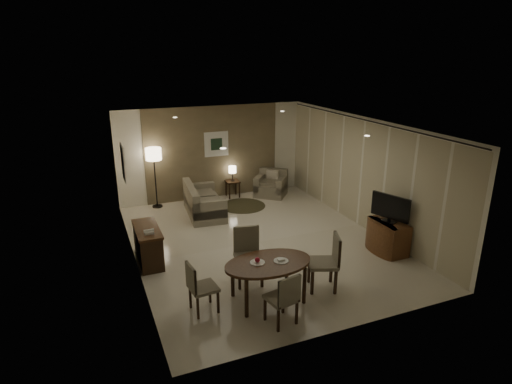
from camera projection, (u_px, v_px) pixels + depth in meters
name	position (u px, v px, depth m)	size (l,w,h in m)	color
room_shell	(253.00, 181.00, 9.75)	(5.50, 7.00, 2.70)	beige
taupe_accent	(213.00, 153.00, 12.45)	(3.96, 0.03, 2.70)	#7B6A4C
curtain_wall	(361.00, 174.00, 10.38)	(0.08, 6.70, 2.58)	beige
curtain_rod	(365.00, 120.00, 9.96)	(0.03, 0.03, 6.80)	black
art_back_frame	(216.00, 144.00, 12.39)	(0.72, 0.03, 0.72)	silver
art_back_canvas	(217.00, 144.00, 12.38)	(0.34, 0.01, 0.34)	#1B311E
art_left_frame	(123.00, 163.00, 9.31)	(0.03, 0.60, 0.80)	silver
art_left_canvas	(124.00, 163.00, 9.31)	(0.01, 0.46, 0.64)	gray
downlight_nl	(223.00, 148.00, 6.89)	(0.10, 0.10, 0.01)	white
downlight_nr	(367.00, 136.00, 7.90)	(0.10, 0.10, 0.01)	white
downlight_fl	(175.00, 117.00, 10.05)	(0.10, 0.10, 0.01)	white
downlight_fr	(282.00, 111.00, 11.06)	(0.10, 0.10, 0.01)	white
console_desk	(148.00, 245.00, 8.81)	(0.48, 1.20, 0.75)	#4F3019
telephone	(149.00, 232.00, 8.41)	(0.20, 0.14, 0.09)	white
tv_cabinet	(388.00, 236.00, 9.27)	(0.48, 0.90, 0.70)	brown
flat_tv	(390.00, 208.00, 9.05)	(0.06, 0.88, 0.60)	black
dining_table	(268.00, 281.00, 7.45)	(1.55, 0.97, 0.73)	#4F3019
chair_near	(281.00, 297.00, 6.80)	(0.44, 0.44, 0.91)	gray
chair_far	(249.00, 257.00, 7.96)	(0.51, 0.51, 1.05)	gray
chair_left	(203.00, 287.00, 7.11)	(0.43, 0.43, 0.90)	gray
chair_right	(323.00, 262.00, 7.77)	(0.51, 0.51, 1.05)	gray
plate_a	(257.00, 263.00, 7.32)	(0.26, 0.26, 0.02)	white
plate_b	(281.00, 261.00, 7.37)	(0.26, 0.26, 0.02)	white
fruit_apple	(257.00, 260.00, 7.30)	(0.09, 0.09, 0.09)	#B1142B
napkin	(281.00, 260.00, 7.37)	(0.12, 0.08, 0.03)	white
round_rug	(243.00, 206.00, 12.09)	(1.26, 1.26, 0.01)	#433F25
sofa	(204.00, 200.00, 11.37)	(0.87, 1.74, 0.82)	gray
armchair	(271.00, 183.00, 12.84)	(0.86, 0.82, 0.77)	gray
side_table	(233.00, 189.00, 12.78)	(0.39, 0.39, 0.50)	#311F10
table_lamp	(232.00, 173.00, 12.62)	(0.22, 0.22, 0.50)	#FFEAC1
floor_lamp	(155.00, 178.00, 11.76)	(0.43, 0.43, 1.68)	#FFE5B7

